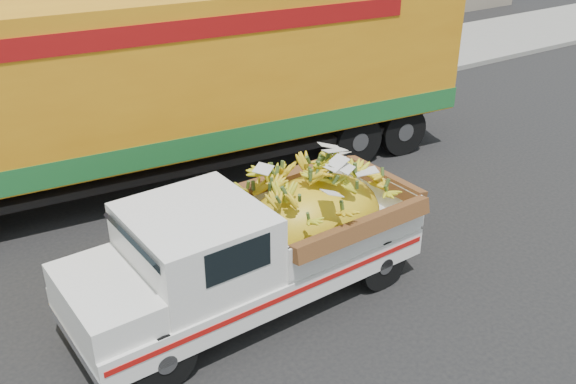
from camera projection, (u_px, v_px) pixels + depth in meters
ground at (269, 275)px, 10.23m from camera, size 100.00×100.00×0.00m
curb at (124, 141)px, 14.93m from camera, size 60.00×0.25×0.15m
sidewalk at (95, 115)px, 16.49m from camera, size 60.00×4.00×0.14m
pickup_truck at (271, 239)px, 9.33m from camera, size 5.27×2.11×1.82m
semi_trailer at (181, 79)px, 12.41m from camera, size 12.04×3.70×3.80m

